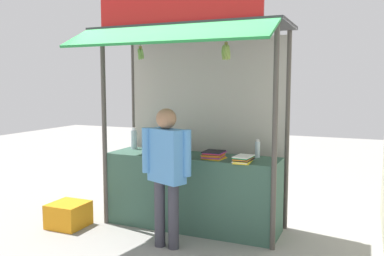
{
  "coord_description": "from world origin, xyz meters",
  "views": [
    {
      "loc": [
        2.02,
        -4.7,
        1.85
      ],
      "look_at": [
        0.0,
        0.0,
        1.29
      ],
      "focal_mm": 38.19,
      "sensor_mm": 36.0,
      "label": 1
    }
  ],
  "objects_px": {
    "vendor_person": "(166,165)",
    "water_bottle_front_left": "(258,149)",
    "banana_bunch_inner_left": "(141,54)",
    "magazine_stack_far_right": "(179,155)",
    "magazine_stack_mid_right": "(214,155)",
    "banana_bunch_inner_right": "(226,52)",
    "water_bottle_mid_left": "(134,139)",
    "water_bottle_right": "(176,143)",
    "plastic_crate": "(69,215)",
    "magazine_stack_far_left": "(243,159)"
  },
  "relations": [
    {
      "from": "water_bottle_right",
      "to": "banana_bunch_inner_left",
      "type": "height_order",
      "value": "banana_bunch_inner_left"
    },
    {
      "from": "water_bottle_front_left",
      "to": "water_bottle_right",
      "type": "height_order",
      "value": "water_bottle_right"
    },
    {
      "from": "water_bottle_right",
      "to": "water_bottle_mid_left",
      "type": "relative_size",
      "value": 0.88
    },
    {
      "from": "water_bottle_front_left",
      "to": "magazine_stack_far_left",
      "type": "distance_m",
      "value": 0.4
    },
    {
      "from": "banana_bunch_inner_left",
      "to": "vendor_person",
      "type": "height_order",
      "value": "banana_bunch_inner_left"
    },
    {
      "from": "magazine_stack_mid_right",
      "to": "plastic_crate",
      "type": "height_order",
      "value": "magazine_stack_mid_right"
    },
    {
      "from": "magazine_stack_mid_right",
      "to": "plastic_crate",
      "type": "relative_size",
      "value": 0.64
    },
    {
      "from": "water_bottle_right",
      "to": "vendor_person",
      "type": "distance_m",
      "value": 0.87
    },
    {
      "from": "water_bottle_front_left",
      "to": "water_bottle_mid_left",
      "type": "relative_size",
      "value": 0.76
    },
    {
      "from": "magazine_stack_far_left",
      "to": "plastic_crate",
      "type": "height_order",
      "value": "magazine_stack_far_left"
    },
    {
      "from": "banana_bunch_inner_left",
      "to": "banana_bunch_inner_right",
      "type": "relative_size",
      "value": 0.9
    },
    {
      "from": "water_bottle_right",
      "to": "magazine_stack_far_right",
      "type": "relative_size",
      "value": 1.0
    },
    {
      "from": "magazine_stack_far_right",
      "to": "water_bottle_front_left",
      "type": "bearing_deg",
      "value": 25.28
    },
    {
      "from": "water_bottle_mid_left",
      "to": "magazine_stack_far_left",
      "type": "relative_size",
      "value": 1.0
    },
    {
      "from": "vendor_person",
      "to": "magazine_stack_far_right",
      "type": "bearing_deg",
      "value": 119.97
    },
    {
      "from": "magazine_stack_far_left",
      "to": "water_bottle_front_left",
      "type": "bearing_deg",
      "value": 79.82
    },
    {
      "from": "magazine_stack_far_left",
      "to": "vendor_person",
      "type": "relative_size",
      "value": 0.19
    },
    {
      "from": "water_bottle_front_left",
      "to": "water_bottle_mid_left",
      "type": "xyz_separation_m",
      "value": [
        -1.76,
        -0.02,
        0.03
      ]
    },
    {
      "from": "magazine_stack_far_left",
      "to": "banana_bunch_inner_left",
      "type": "height_order",
      "value": "banana_bunch_inner_left"
    },
    {
      "from": "magazine_stack_far_left",
      "to": "plastic_crate",
      "type": "xyz_separation_m",
      "value": [
        -2.21,
        -0.41,
        -0.82
      ]
    },
    {
      "from": "vendor_person",
      "to": "water_bottle_right",
      "type": "bearing_deg",
      "value": 130.83
    },
    {
      "from": "water_bottle_front_left",
      "to": "magazine_stack_far_right",
      "type": "distance_m",
      "value": 0.97
    },
    {
      "from": "vendor_person",
      "to": "water_bottle_front_left",
      "type": "bearing_deg",
      "value": 70.51
    },
    {
      "from": "water_bottle_right",
      "to": "magazine_stack_far_left",
      "type": "bearing_deg",
      "value": -16.99
    },
    {
      "from": "water_bottle_front_left",
      "to": "magazine_stack_far_left",
      "type": "bearing_deg",
      "value": -100.18
    },
    {
      "from": "banana_bunch_inner_right",
      "to": "vendor_person",
      "type": "xyz_separation_m",
      "value": [
        -0.58,
        -0.31,
        -1.24
      ]
    },
    {
      "from": "banana_bunch_inner_right",
      "to": "plastic_crate",
      "type": "xyz_separation_m",
      "value": [
        -2.06,
        -0.21,
        -2.03
      ]
    },
    {
      "from": "banana_bunch_inner_left",
      "to": "vendor_person",
      "type": "relative_size",
      "value": 0.17
    },
    {
      "from": "water_bottle_front_left",
      "to": "magazine_stack_mid_right",
      "type": "relative_size",
      "value": 0.79
    },
    {
      "from": "water_bottle_right",
      "to": "plastic_crate",
      "type": "relative_size",
      "value": 0.58
    },
    {
      "from": "water_bottle_front_left",
      "to": "magazine_stack_mid_right",
      "type": "bearing_deg",
      "value": -148.65
    },
    {
      "from": "magazine_stack_mid_right",
      "to": "banana_bunch_inner_right",
      "type": "xyz_separation_m",
      "value": [
        0.25,
        -0.31,
        1.2
      ]
    },
    {
      "from": "banana_bunch_inner_right",
      "to": "banana_bunch_inner_left",
      "type": "bearing_deg",
      "value": 179.97
    },
    {
      "from": "banana_bunch_inner_left",
      "to": "plastic_crate",
      "type": "relative_size",
      "value": 0.6
    },
    {
      "from": "water_bottle_front_left",
      "to": "banana_bunch_inner_left",
      "type": "bearing_deg",
      "value": -155.47
    },
    {
      "from": "magazine_stack_far_left",
      "to": "magazine_stack_far_right",
      "type": "distance_m",
      "value": 0.8
    },
    {
      "from": "banana_bunch_inner_left",
      "to": "magazine_stack_far_right",
      "type": "bearing_deg",
      "value": 22.96
    },
    {
      "from": "water_bottle_right",
      "to": "banana_bunch_inner_left",
      "type": "xyz_separation_m",
      "value": [
        -0.22,
        -0.51,
        1.14
      ]
    },
    {
      "from": "banana_bunch_inner_left",
      "to": "plastic_crate",
      "type": "xyz_separation_m",
      "value": [
        -0.98,
        -0.21,
        -2.05
      ]
    },
    {
      "from": "magazine_stack_far_right",
      "to": "plastic_crate",
      "type": "bearing_deg",
      "value": -164.59
    },
    {
      "from": "magazine_stack_far_left",
      "to": "magazine_stack_far_right",
      "type": "height_order",
      "value": "magazine_stack_far_left"
    },
    {
      "from": "water_bottle_right",
      "to": "magazine_stack_mid_right",
      "type": "relative_size",
      "value": 0.91
    },
    {
      "from": "water_bottle_mid_left",
      "to": "magazine_stack_far_right",
      "type": "height_order",
      "value": "water_bottle_mid_left"
    },
    {
      "from": "banana_bunch_inner_left",
      "to": "banana_bunch_inner_right",
      "type": "distance_m",
      "value": 1.07
    },
    {
      "from": "magazine_stack_far_left",
      "to": "plastic_crate",
      "type": "distance_m",
      "value": 2.39
    },
    {
      "from": "plastic_crate",
      "to": "magazine_stack_far_right",
      "type": "bearing_deg",
      "value": 15.41
    },
    {
      "from": "plastic_crate",
      "to": "banana_bunch_inner_left",
      "type": "bearing_deg",
      "value": 11.96
    },
    {
      "from": "water_bottle_front_left",
      "to": "banana_bunch_inner_right",
      "type": "distance_m",
      "value": 1.31
    },
    {
      "from": "water_bottle_front_left",
      "to": "water_bottle_mid_left",
      "type": "height_order",
      "value": "water_bottle_mid_left"
    },
    {
      "from": "magazine_stack_far_right",
      "to": "magazine_stack_mid_right",
      "type": "height_order",
      "value": "magazine_stack_mid_right"
    }
  ]
}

